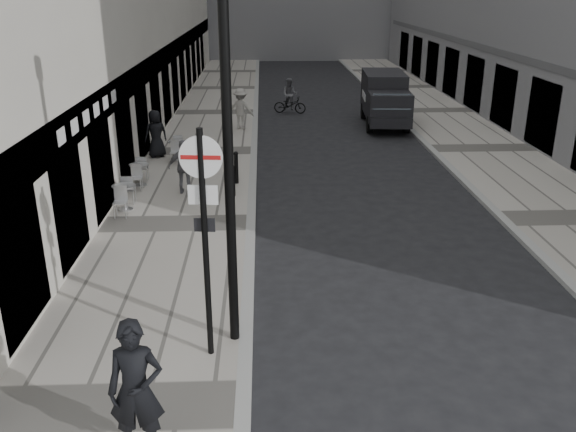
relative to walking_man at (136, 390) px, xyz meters
name	(u,v)px	position (x,y,z in m)	size (l,w,h in m)	color
sidewalk	(202,152)	(-0.64, 16.31, -1.09)	(4.00, 60.00, 0.12)	#A19B91
far_sidewalk	(481,149)	(10.36, 16.31, -1.09)	(4.00, 60.00, 0.12)	#A19B91
walking_man	(136,390)	(0.00, 0.00, 0.00)	(0.75, 0.49, 2.05)	black
sign_post	(204,216)	(0.76, 2.41, 1.54)	(0.69, 0.13, 4.01)	black
lamppost	(228,142)	(1.16, 2.88, 2.65)	(0.30, 0.30, 6.61)	black
bollard_near	(233,182)	(0.80, 10.89, -0.58)	(0.12, 0.12, 0.90)	black
bollard_far	(236,168)	(0.85, 12.15, -0.54)	(0.13, 0.13, 0.98)	black
panel_van	(385,96)	(7.37, 21.22, 0.17)	(2.18, 5.07, 2.33)	black
cyclist	(290,100)	(3.11, 24.06, -0.46)	(1.72, 0.93, 1.76)	black
pedestrian_a	(185,167)	(-0.68, 11.23, -0.19)	(0.98, 0.41, 1.67)	#5A5A5F
pedestrian_b	(241,109)	(0.76, 20.06, -0.13)	(1.16, 0.66, 1.79)	gray
pedestrian_c	(156,134)	(-2.24, 15.49, -0.15)	(0.86, 0.56, 1.75)	black
cafe_table_near	(139,173)	(-2.24, 12.05, -0.61)	(0.64, 1.44, 0.82)	silver
cafe_table_mid	(177,149)	(-1.44, 15.11, -0.62)	(0.62, 1.40, 0.80)	#BCBBBE
cafe_table_far	(125,195)	(-2.24, 9.78, -0.59)	(0.67, 1.51, 0.86)	#BBBCBE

